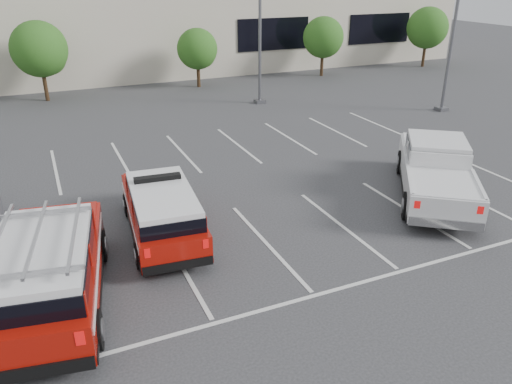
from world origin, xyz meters
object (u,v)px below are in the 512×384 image
(tree_mid_left, at_px, (41,51))
(light_pole_right, at_px, (455,17))
(tree_mid_right, at_px, (198,50))
(tree_far_right, at_px, (428,29))
(ladder_suv, at_px, (49,276))
(light_pole_mid, at_px, (260,15))
(convention_building, at_px, (100,9))
(tree_right, at_px, (324,39))
(white_pickup, at_px, (435,175))
(fire_chief_suv, at_px, (162,214))

(tree_mid_left, distance_m, light_pole_right, 24.23)
(tree_mid_right, relative_size, tree_far_right, 0.82)
(ladder_suv, bearing_deg, light_pole_mid, 61.64)
(light_pole_right, bearing_deg, convention_building, 125.89)
(tree_right, height_order, light_pole_right, light_pole_right)
(light_pole_mid, xyz_separation_m, white_pickup, (0.04, -15.24, -4.39))
(convention_building, xyz_separation_m, ladder_suv, (-6.23, -32.54, -3.81))
(ladder_suv, bearing_deg, convention_building, 88.84)
(tree_right, distance_m, fire_chief_suv, 27.06)
(tree_mid_left, xyz_separation_m, light_pole_mid, (11.91, -6.05, 2.14))
(convention_building, xyz_separation_m, white_pickup, (6.86, -31.11, -3.92))
(tree_mid_right, height_order, fire_chief_suv, tree_mid_right)
(light_pole_mid, bearing_deg, white_pickup, -89.86)
(light_pole_right, relative_size, white_pickup, 1.56)
(convention_building, bearing_deg, tree_mid_right, -63.43)
(white_pickup, bearing_deg, tree_right, 105.60)
(tree_far_right, xyz_separation_m, white_pickup, (-18.05, -21.29, -2.25))
(tree_mid_left, bearing_deg, tree_far_right, 0.00)
(tree_right, height_order, fire_chief_suv, tree_right)
(light_pole_right, distance_m, ladder_suv, 24.87)
(convention_building, distance_m, white_pickup, 32.09)
(light_pole_mid, bearing_deg, light_pole_right, -33.69)
(tree_far_right, bearing_deg, fire_chief_suv, -143.88)
(tree_mid_right, height_order, light_pole_mid, light_pole_mid)
(tree_mid_left, height_order, fire_chief_suv, tree_mid_left)
(tree_mid_left, height_order, ladder_suv, tree_mid_left)
(tree_mid_right, height_order, ladder_suv, tree_mid_right)
(tree_mid_left, xyz_separation_m, tree_mid_right, (10.00, -0.00, -0.54))
(tree_far_right, bearing_deg, tree_mid_left, 180.00)
(convention_building, height_order, tree_mid_left, convention_building)
(tree_mid_right, bearing_deg, fire_chief_suv, -111.03)
(fire_chief_suv, bearing_deg, tree_far_right, 41.38)
(tree_mid_left, bearing_deg, light_pole_mid, -26.92)
(tree_mid_right, bearing_deg, light_pole_right, -47.83)
(ladder_suv, bearing_deg, tree_far_right, 45.80)
(light_pole_right, bearing_deg, white_pickup, -134.12)
(light_pole_mid, distance_m, white_pickup, 15.86)
(tree_right, distance_m, tree_far_right, 10.00)
(tree_mid_right, height_order, light_pole_right, light_pole_right)
(convention_building, bearing_deg, light_pole_mid, -66.74)
(convention_building, bearing_deg, white_pickup, -77.57)
(convention_building, height_order, white_pickup, convention_building)
(tree_mid_right, xyz_separation_m, tree_far_right, (20.00, 0.00, 0.54))
(white_pickup, bearing_deg, fire_chief_suv, -149.55)
(light_pole_right, bearing_deg, tree_right, 94.31)
(convention_building, height_order, tree_far_right, convention_building)
(convention_building, xyz_separation_m, tree_right, (14.91, -9.82, -1.95))
(convention_building, bearing_deg, ladder_suv, -100.84)
(ladder_suv, bearing_deg, white_pickup, 15.95)
(tree_mid_left, height_order, tree_far_right, same)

